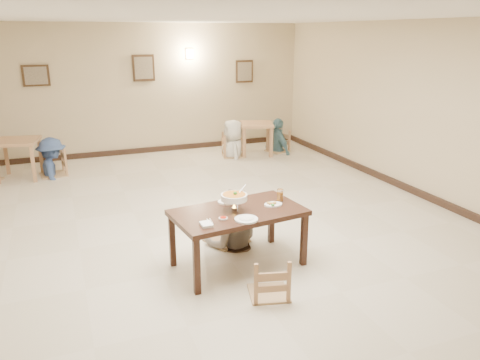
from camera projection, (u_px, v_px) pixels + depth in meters
name	position (u px, v px, depth m)	size (l,w,h in m)	color
floor	(206.00, 230.00, 6.90)	(10.00, 10.00, 0.00)	beige
ceiling	(201.00, 15.00, 6.00)	(10.00, 10.00, 0.00)	white
wall_back	(140.00, 90.00, 10.89)	(10.00, 10.00, 0.00)	beige
wall_right	(432.00, 112.00, 7.84)	(10.00, 10.00, 0.00)	beige
baseboard_back	(144.00, 150.00, 11.30)	(8.00, 0.06, 0.12)	black
baseboard_right	(420.00, 194.00, 8.27)	(0.06, 10.00, 0.12)	black
picture_a	(36.00, 76.00, 9.97)	(0.55, 0.04, 0.45)	#372416
picture_b	(144.00, 68.00, 10.74)	(0.50, 0.04, 0.60)	#372416
picture_c	(244.00, 71.00, 11.65)	(0.45, 0.04, 0.55)	#372416
wall_sconce	(189.00, 54.00, 11.03)	(0.16, 0.05, 0.22)	#FFD88C
main_table	(238.00, 217.00, 5.67)	(1.66, 1.06, 0.73)	#371D12
chair_far	(226.00, 207.00, 6.36)	(0.49, 0.49, 1.03)	tan
chair_near	(269.00, 257.00, 5.07)	(0.43, 0.43, 0.91)	tan
main_diner	(232.00, 189.00, 6.18)	(0.78, 0.60, 1.60)	gray
curry_warmer	(234.00, 197.00, 5.59)	(0.36, 0.32, 0.29)	silver
rice_plate_far	(229.00, 201.00, 5.91)	(0.30, 0.30, 0.07)	white
rice_plate_near	(246.00, 219.00, 5.35)	(0.27, 0.27, 0.06)	white
fried_plate	(273.00, 204.00, 5.80)	(0.23, 0.23, 0.05)	white
chili_dish	(223.00, 218.00, 5.38)	(0.10, 0.10, 0.02)	white
napkin_cutlery	(207.00, 224.00, 5.20)	(0.16, 0.25, 0.03)	white
drink_glass	(280.00, 196.00, 5.93)	(0.08, 0.08, 0.16)	white
bg_table_left	(17.00, 147.00, 9.16)	(0.91, 0.91, 0.78)	tan
bg_table_right	(257.00, 129.00, 11.01)	(0.95, 0.95, 0.75)	tan
bg_chair_lr	(51.00, 150.00, 9.38)	(0.49, 0.49, 1.05)	tan
bg_chair_rl	(233.00, 135.00, 10.84)	(0.48, 0.48, 1.03)	tan
bg_chair_rr	(278.00, 132.00, 11.30)	(0.46, 0.46, 0.98)	tan
bg_diner_b	(49.00, 138.00, 9.30)	(1.00, 0.58, 1.55)	#415A89
bg_diner_c	(233.00, 120.00, 10.73)	(0.84, 0.55, 1.72)	silver
bg_diner_d	(278.00, 118.00, 11.20)	(0.95, 0.40, 1.62)	slate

